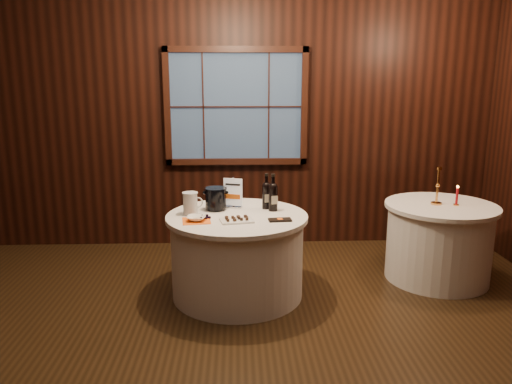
{
  "coord_description": "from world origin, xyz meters",
  "views": [
    {
      "loc": [
        0.0,
        -3.34,
        1.99
      ],
      "look_at": [
        0.17,
        0.9,
        1.0
      ],
      "focal_mm": 35.0,
      "sensor_mm": 36.0,
      "label": 1
    }
  ],
  "objects_px": {
    "grape_bunch": "(205,217)",
    "chocolate_plate": "(237,220)",
    "glass_pitcher": "(191,203)",
    "main_table": "(237,255)",
    "red_candle": "(457,198)",
    "ice_bucket": "(216,198)",
    "brass_candlestick": "(437,191)",
    "cracker_bowl": "(196,218)",
    "side_table": "(438,242)",
    "port_bottle_left": "(266,194)",
    "port_bottle_right": "(273,195)",
    "sign_stand": "(233,197)",
    "chocolate_box": "(280,220)"
  },
  "relations": [
    {
      "from": "grape_bunch",
      "to": "glass_pitcher",
      "type": "height_order",
      "value": "glass_pitcher"
    },
    {
      "from": "brass_candlestick",
      "to": "chocolate_plate",
      "type": "bearing_deg",
      "value": -165.18
    },
    {
      "from": "glass_pitcher",
      "to": "main_table",
      "type": "bearing_deg",
      "value": -18.86
    },
    {
      "from": "cracker_bowl",
      "to": "brass_candlestick",
      "type": "height_order",
      "value": "brass_candlestick"
    },
    {
      "from": "port_bottle_right",
      "to": "brass_candlestick",
      "type": "distance_m",
      "value": 1.62
    },
    {
      "from": "sign_stand",
      "to": "ice_bucket",
      "type": "height_order",
      "value": "sign_stand"
    },
    {
      "from": "grape_bunch",
      "to": "chocolate_plate",
      "type": "bearing_deg",
      "value": -17.37
    },
    {
      "from": "side_table",
      "to": "chocolate_plate",
      "type": "relative_size",
      "value": 3.48
    },
    {
      "from": "port_bottle_right",
      "to": "brass_candlestick",
      "type": "relative_size",
      "value": 0.93
    },
    {
      "from": "ice_bucket",
      "to": "cracker_bowl",
      "type": "xyz_separation_m",
      "value": [
        -0.15,
        -0.36,
        -0.09
      ]
    },
    {
      "from": "brass_candlestick",
      "to": "sign_stand",
      "type": "bearing_deg",
      "value": -178.27
    },
    {
      "from": "sign_stand",
      "to": "ice_bucket",
      "type": "bearing_deg",
      "value": -138.24
    },
    {
      "from": "grape_bunch",
      "to": "red_candle",
      "type": "relative_size",
      "value": 0.79
    },
    {
      "from": "chocolate_plate",
      "to": "cracker_bowl",
      "type": "relative_size",
      "value": 1.9
    },
    {
      "from": "chocolate_box",
      "to": "grape_bunch",
      "type": "relative_size",
      "value": 1.26
    },
    {
      "from": "brass_candlestick",
      "to": "cracker_bowl",
      "type": "bearing_deg",
      "value": -167.98
    },
    {
      "from": "ice_bucket",
      "to": "chocolate_plate",
      "type": "height_order",
      "value": "ice_bucket"
    },
    {
      "from": "grape_bunch",
      "to": "cracker_bowl",
      "type": "xyz_separation_m",
      "value": [
        -0.07,
        -0.06,
        0.01
      ]
    },
    {
      "from": "port_bottle_right",
      "to": "brass_candlestick",
      "type": "height_order",
      "value": "brass_candlestick"
    },
    {
      "from": "main_table",
      "to": "grape_bunch",
      "type": "height_order",
      "value": "grape_bunch"
    },
    {
      "from": "port_bottle_left",
      "to": "chocolate_box",
      "type": "xyz_separation_m",
      "value": [
        0.09,
        -0.41,
        -0.14
      ]
    },
    {
      "from": "main_table",
      "to": "ice_bucket",
      "type": "bearing_deg",
      "value": 138.21
    },
    {
      "from": "port_bottle_left",
      "to": "ice_bucket",
      "type": "bearing_deg",
      "value": 168.83
    },
    {
      "from": "port_bottle_left",
      "to": "chocolate_plate",
      "type": "height_order",
      "value": "port_bottle_left"
    },
    {
      "from": "port_bottle_right",
      "to": "red_candle",
      "type": "xyz_separation_m",
      "value": [
        1.79,
        0.12,
        -0.07
      ]
    },
    {
      "from": "cracker_bowl",
      "to": "chocolate_plate",
      "type": "bearing_deg",
      "value": -4.37
    },
    {
      "from": "chocolate_plate",
      "to": "red_candle",
      "type": "height_order",
      "value": "red_candle"
    },
    {
      "from": "port_bottle_right",
      "to": "brass_candlestick",
      "type": "xyz_separation_m",
      "value": [
        1.61,
        0.18,
        -0.02
      ]
    },
    {
      "from": "side_table",
      "to": "glass_pitcher",
      "type": "distance_m",
      "value": 2.48
    },
    {
      "from": "chocolate_plate",
      "to": "glass_pitcher",
      "type": "relative_size",
      "value": 1.53
    },
    {
      "from": "red_candle",
      "to": "ice_bucket",
      "type": "bearing_deg",
      "value": -178.06
    },
    {
      "from": "sign_stand",
      "to": "grape_bunch",
      "type": "height_order",
      "value": "sign_stand"
    },
    {
      "from": "main_table",
      "to": "chocolate_box",
      "type": "xyz_separation_m",
      "value": [
        0.37,
        -0.21,
        0.39
      ]
    },
    {
      "from": "main_table",
      "to": "cracker_bowl",
      "type": "bearing_deg",
      "value": -152.5
    },
    {
      "from": "chocolate_box",
      "to": "ice_bucket",
      "type": "bearing_deg",
      "value": 140.32
    },
    {
      "from": "sign_stand",
      "to": "port_bottle_left",
      "type": "distance_m",
      "value": 0.32
    },
    {
      "from": "side_table",
      "to": "ice_bucket",
      "type": "height_order",
      "value": "ice_bucket"
    },
    {
      "from": "glass_pitcher",
      "to": "brass_candlestick",
      "type": "distance_m",
      "value": 2.38
    },
    {
      "from": "main_table",
      "to": "port_bottle_right",
      "type": "height_order",
      "value": "port_bottle_right"
    },
    {
      "from": "main_table",
      "to": "red_candle",
      "type": "relative_size",
      "value": 6.45
    },
    {
      "from": "ice_bucket",
      "to": "chocolate_box",
      "type": "xyz_separation_m",
      "value": [
        0.57,
        -0.38,
        -0.1
      ]
    },
    {
      "from": "main_table",
      "to": "chocolate_plate",
      "type": "distance_m",
      "value": 0.45
    },
    {
      "from": "side_table",
      "to": "main_table",
      "type": "bearing_deg",
      "value": -171.47
    },
    {
      "from": "port_bottle_left",
      "to": "ice_bucket",
      "type": "relative_size",
      "value": 1.58
    },
    {
      "from": "red_candle",
      "to": "main_table",
      "type": "bearing_deg",
      "value": -173.19
    },
    {
      "from": "port_bottle_right",
      "to": "cracker_bowl",
      "type": "bearing_deg",
      "value": -171.73
    },
    {
      "from": "main_table",
      "to": "ice_bucket",
      "type": "height_order",
      "value": "ice_bucket"
    },
    {
      "from": "sign_stand",
      "to": "red_candle",
      "type": "xyz_separation_m",
      "value": [
        2.16,
        0.01,
        -0.02
      ]
    },
    {
      "from": "sign_stand",
      "to": "glass_pitcher",
      "type": "height_order",
      "value": "sign_stand"
    },
    {
      "from": "main_table",
      "to": "ice_bucket",
      "type": "relative_size",
      "value": 6.03
    }
  ]
}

